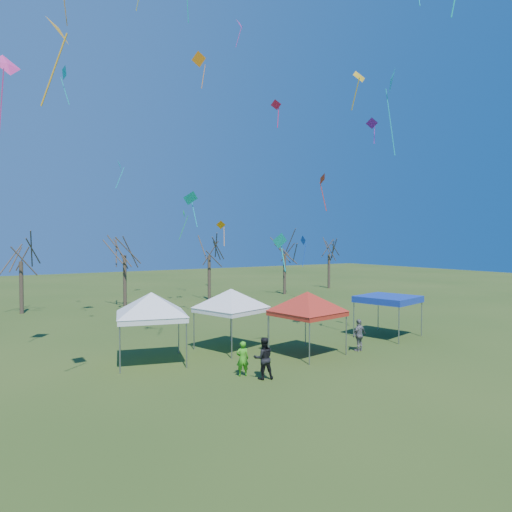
% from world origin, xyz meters
% --- Properties ---
extents(ground, '(140.00, 140.00, 0.00)m').
position_xyz_m(ground, '(0.00, 0.00, 0.00)').
color(ground, '#2E4817').
rests_on(ground, ground).
extents(tree_1, '(3.42, 3.42, 7.54)m').
position_xyz_m(tree_1, '(-10.77, 24.65, 5.79)').
color(tree_1, '#3D2D21').
rests_on(tree_1, ground).
extents(tree_2, '(3.71, 3.71, 8.18)m').
position_xyz_m(tree_2, '(-2.37, 24.38, 6.29)').
color(tree_2, '#3D2D21').
rests_on(tree_2, ground).
extents(tree_3, '(3.59, 3.59, 7.91)m').
position_xyz_m(tree_3, '(6.03, 24.04, 6.08)').
color(tree_3, '#3D2D21').
rests_on(tree_3, ground).
extents(tree_4, '(3.58, 3.58, 7.89)m').
position_xyz_m(tree_4, '(15.36, 24.00, 6.06)').
color(tree_4, '#3D2D21').
rests_on(tree_4, ground).
extents(tree_5, '(3.39, 3.39, 7.46)m').
position_xyz_m(tree_5, '(23.72, 26.07, 5.73)').
color(tree_5, '#3D2D21').
rests_on(tree_5, ground).
extents(tent_white_west, '(4.37, 4.37, 4.00)m').
position_xyz_m(tent_white_west, '(-6.93, 4.52, 3.23)').
color(tent_white_west, gray).
rests_on(tent_white_west, ground).
extents(tent_white_mid, '(4.20, 4.20, 3.86)m').
position_xyz_m(tent_white_mid, '(-2.27, 4.84, 3.11)').
color(tent_white_mid, gray).
rests_on(tent_white_mid, ground).
extents(tent_red, '(4.29, 4.29, 3.83)m').
position_xyz_m(tent_red, '(0.53, 1.66, 3.09)').
color(tent_red, gray).
rests_on(tent_red, ground).
extents(tent_blue, '(3.88, 3.88, 2.54)m').
position_xyz_m(tent_blue, '(7.60, 2.46, 2.33)').
color(tent_blue, gray).
rests_on(tent_blue, ground).
extents(person_green, '(0.65, 0.52, 1.55)m').
position_xyz_m(person_green, '(-4.31, 0.20, 0.77)').
color(person_green, green).
rests_on(person_green, ground).
extents(person_grey, '(1.07, 0.57, 1.74)m').
position_xyz_m(person_grey, '(3.36, 0.71, 0.87)').
color(person_grey, slate).
rests_on(person_grey, ground).
extents(person_dark, '(1.06, 0.94, 1.82)m').
position_xyz_m(person_dark, '(-3.76, -0.65, 0.91)').
color(person_dark, black).
rests_on(person_dark, ground).
extents(kite_13, '(0.71, 0.94, 2.25)m').
position_xyz_m(kite_13, '(-4.63, 17.70, 11.65)').
color(kite_13, '#0DB9D1').
rests_on(kite_13, ground).
extents(kite_11, '(1.42, 1.05, 2.84)m').
position_xyz_m(kite_11, '(0.36, 15.96, 9.31)').
color(kite_11, '#0EC6D4').
rests_on(kite_11, ground).
extents(kite_14, '(1.34, 1.49, 3.17)m').
position_xyz_m(kite_14, '(-11.83, -0.45, 12.99)').
color(kite_14, orange).
rests_on(kite_14, ground).
extents(kite_6, '(1.44, 1.43, 2.94)m').
position_xyz_m(kite_6, '(8.66, 22.41, 27.30)').
color(kite_6, '#E533AD').
rests_on(kite_6, ground).
extents(kite_22, '(0.93, 1.03, 2.92)m').
position_xyz_m(kite_22, '(2.94, 23.10, 8.42)').
color(kite_22, green).
rests_on(kite_22, ground).
extents(kite_12, '(0.44, 1.02, 3.17)m').
position_xyz_m(kite_12, '(14.28, 19.30, 5.93)').
color(kite_12, blue).
rests_on(kite_12, ground).
extents(kite_5, '(1.26, 1.30, 4.60)m').
position_xyz_m(kite_5, '(4.50, -0.34, 14.38)').
color(kite_5, '#0CAAC0').
rests_on(kite_5, ground).
extents(kite_2, '(0.77, 1.14, 2.87)m').
position_xyz_m(kite_2, '(-8.13, 19.79, 18.49)').
color(kite_2, '#0DD0C8').
rests_on(kite_2, ground).
extents(kite_18, '(0.94, 0.98, 2.04)m').
position_xyz_m(kite_18, '(4.38, 10.03, 15.67)').
color(kite_18, '#E51546').
rests_on(kite_18, ground).
extents(kite_25, '(0.85, 0.89, 1.72)m').
position_xyz_m(kite_25, '(7.83, 4.12, 13.57)').
color(kite_25, '#7816A0').
rests_on(kite_25, ground).
extents(kite_3, '(1.31, 1.43, 3.63)m').
position_xyz_m(kite_3, '(4.18, 22.30, 22.90)').
color(kite_3, orange).
rests_on(kite_3, ground).
extents(kite_19, '(1.00, 0.83, 2.37)m').
position_xyz_m(kite_19, '(5.07, 19.71, 7.37)').
color(kite_19, orange).
rests_on(kite_19, ground).
extents(kite_8, '(1.49, 1.21, 3.76)m').
position_xyz_m(kite_8, '(-12.84, 6.54, 13.87)').
color(kite_8, '#EB348B').
rests_on(kite_8, ground).
extents(kite_1, '(0.95, 0.50, 2.11)m').
position_xyz_m(kite_1, '(-0.29, 3.02, 5.97)').
color(kite_1, '#0CBFBA').
rests_on(kite_1, ground).
extents(kite_27, '(0.93, 0.61, 2.25)m').
position_xyz_m(kite_27, '(3.81, 1.31, 14.97)').
color(kite_27, gold).
rests_on(kite_27, ground).
extents(kite_17, '(0.90, 0.73, 2.53)m').
position_xyz_m(kite_17, '(5.31, 6.08, 9.99)').
color(kite_17, red).
rests_on(kite_17, ground).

